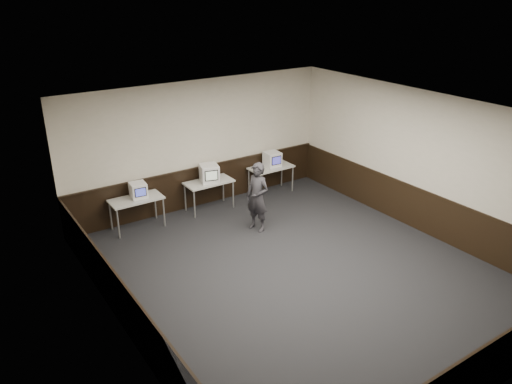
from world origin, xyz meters
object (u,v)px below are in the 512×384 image
emac_center (209,173)px  person (257,197)px  desk_left (136,201)px  emac_right (272,159)px  desk_center (209,184)px  emac_left (138,190)px  desk_right (271,169)px

emac_center → person: 1.63m
desk_left → emac_right: size_ratio=2.71×
desk_center → emac_center: size_ratio=2.14×
emac_center → emac_right: size_ratio=1.26×
desk_left → person: 2.79m
emac_left → emac_center: emac_center is taller
desk_right → emac_left: emac_left is taller
emac_left → desk_left: bearing=-158.1°
person → emac_center: bearing=175.9°
desk_left → desk_right: same height
emac_right → person: (-1.59, -1.64, -0.13)m
person → desk_right: bearing=119.5°
desk_center → desk_right: same height
desk_right → person: bearing=-133.5°
emac_right → person: 2.29m
desk_center → emac_right: emac_right is taller
person → emac_right: bearing=118.9°
emac_left → emac_center: 1.83m
emac_left → emac_right: size_ratio=0.93×
desk_center → emac_center: bearing=-60.2°
emac_left → emac_right: bearing=5.7°
desk_left → person: person is taller
emac_left → emac_right: 3.78m
desk_center → emac_center: (0.01, -0.02, 0.29)m
emac_left → person: bearing=-31.2°
desk_left → emac_center: emac_center is taller
desk_left → emac_left: (0.08, 0.02, 0.25)m
person → desk_left: bearing=-142.3°
desk_left → desk_right: 3.80m
desk_left → desk_right: size_ratio=1.00×
emac_center → desk_left: bearing=-165.2°
desk_center → desk_right: 1.90m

